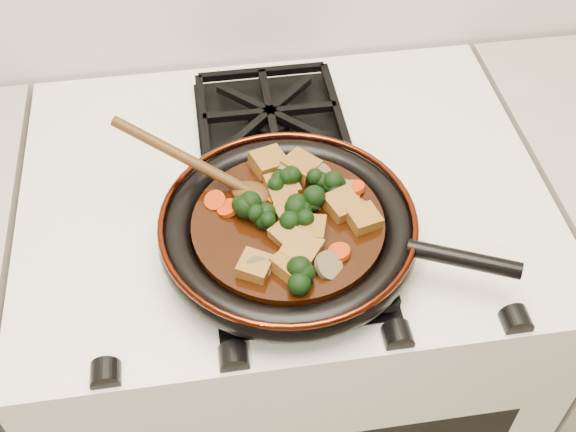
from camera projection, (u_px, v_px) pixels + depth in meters
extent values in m
cube|color=white|center=(284.00, 349.00, 1.39)|extent=(0.76, 0.60, 0.90)
cylinder|color=black|center=(288.00, 235.00, 0.95)|extent=(0.31, 0.31, 0.01)
torus|color=black|center=(288.00, 230.00, 0.94)|extent=(0.34, 0.34, 0.04)
torus|color=#4C190A|center=(288.00, 220.00, 0.92)|extent=(0.33, 0.33, 0.01)
cylinder|color=black|center=(464.00, 259.00, 0.89)|extent=(0.14, 0.08, 0.02)
cylinder|color=black|center=(288.00, 227.00, 0.94)|extent=(0.25, 0.25, 0.02)
cube|color=brown|center=(309.00, 231.00, 0.91)|extent=(0.05, 0.05, 0.03)
cube|color=brown|center=(269.00, 163.00, 0.99)|extent=(0.06, 0.05, 0.03)
cube|color=brown|center=(302.00, 250.00, 0.88)|extent=(0.06, 0.06, 0.03)
cube|color=brown|center=(293.00, 215.00, 0.92)|extent=(0.05, 0.05, 0.03)
cube|color=brown|center=(284.00, 199.00, 0.94)|extent=(0.04, 0.04, 0.02)
cube|color=brown|center=(342.00, 205.00, 0.94)|extent=(0.05, 0.06, 0.03)
cube|color=brown|center=(282.00, 187.00, 0.96)|extent=(0.05, 0.05, 0.03)
cube|color=brown|center=(288.00, 235.00, 0.90)|extent=(0.05, 0.05, 0.02)
cube|color=brown|center=(300.00, 167.00, 0.98)|extent=(0.06, 0.06, 0.03)
cube|color=brown|center=(255.00, 267.00, 0.87)|extent=(0.05, 0.05, 0.02)
cube|color=brown|center=(290.00, 264.00, 0.87)|extent=(0.06, 0.05, 0.03)
cube|color=brown|center=(363.00, 219.00, 0.92)|extent=(0.05, 0.05, 0.02)
cylinder|color=#BB2D05|center=(277.00, 198.00, 0.95)|extent=(0.03, 0.03, 0.01)
cylinder|color=#BB2D05|center=(339.00, 252.00, 0.89)|extent=(0.03, 0.03, 0.01)
cylinder|color=#BB2D05|center=(354.00, 188.00, 0.96)|extent=(0.03, 0.03, 0.02)
cylinder|color=#BB2D05|center=(228.00, 208.00, 0.94)|extent=(0.03, 0.03, 0.02)
cylinder|color=#BB2D05|center=(357.00, 205.00, 0.94)|extent=(0.03, 0.03, 0.02)
cylinder|color=#BB2D05|center=(215.00, 201.00, 0.95)|extent=(0.03, 0.03, 0.02)
cylinder|color=brown|center=(329.00, 265.00, 0.87)|extent=(0.05, 0.05, 0.03)
cylinder|color=brown|center=(286.00, 168.00, 0.98)|extent=(0.04, 0.03, 0.03)
cylinder|color=brown|center=(346.00, 191.00, 0.95)|extent=(0.04, 0.04, 0.02)
cylinder|color=brown|center=(257.00, 269.00, 0.87)|extent=(0.04, 0.03, 0.03)
cylinder|color=brown|center=(321.00, 174.00, 0.98)|extent=(0.05, 0.05, 0.02)
ellipsoid|color=#45290E|center=(252.00, 193.00, 0.96)|extent=(0.07, 0.06, 0.02)
cylinder|color=#45290E|center=(183.00, 157.00, 0.95)|extent=(0.02, 0.02, 0.21)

